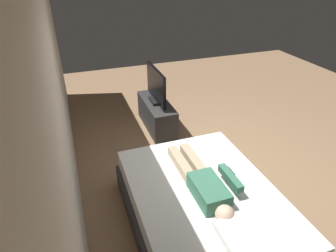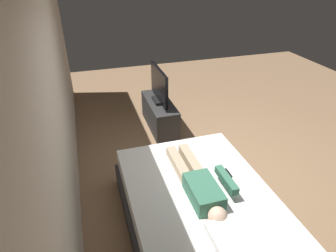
{
  "view_description": "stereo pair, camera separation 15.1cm",
  "coord_description": "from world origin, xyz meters",
  "px_view_note": "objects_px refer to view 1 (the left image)",
  "views": [
    {
      "loc": [
        -2.75,
        1.65,
        2.65
      ],
      "look_at": [
        0.41,
        0.52,
        0.69
      ],
      "focal_mm": 30.96,
      "sensor_mm": 36.0,
      "label": 1
    },
    {
      "loc": [
        -2.8,
        1.51,
        2.65
      ],
      "look_at": [
        0.41,
        0.52,
        0.69
      ],
      "focal_mm": 30.96,
      "sensor_mm": 36.0,
      "label": 2
    }
  ],
  "objects_px": {
    "tv_stand": "(157,115)",
    "remote": "(230,171)",
    "person": "(204,183)",
    "pillow": "(243,242)",
    "tv": "(156,86)",
    "bed": "(203,209)"
  },
  "relations": [
    {
      "from": "bed",
      "to": "remote",
      "type": "height_order",
      "value": "remote"
    },
    {
      "from": "tv_stand",
      "to": "person",
      "type": "bearing_deg",
      "value": 174.98
    },
    {
      "from": "remote",
      "to": "person",
      "type": "bearing_deg",
      "value": 110.47
    },
    {
      "from": "tv_stand",
      "to": "remote",
      "type": "bearing_deg",
      "value": -174.49
    },
    {
      "from": "tv_stand",
      "to": "bed",
      "type": "bearing_deg",
      "value": 175.05
    },
    {
      "from": "remote",
      "to": "tv_stand",
      "type": "xyz_separation_m",
      "value": [
        2.12,
        0.2,
        -0.3
      ]
    },
    {
      "from": "remote",
      "to": "tv_stand",
      "type": "bearing_deg",
      "value": 5.51
    },
    {
      "from": "remote",
      "to": "bed",
      "type": "bearing_deg",
      "value": 114.0
    },
    {
      "from": "bed",
      "to": "tv",
      "type": "height_order",
      "value": "tv"
    },
    {
      "from": "tv",
      "to": "person",
      "type": "bearing_deg",
      "value": 174.98
    },
    {
      "from": "remote",
      "to": "tv_stand",
      "type": "relative_size",
      "value": 0.14
    },
    {
      "from": "person",
      "to": "tv",
      "type": "xyz_separation_m",
      "value": [
        2.28,
        -0.2,
        0.16
      ]
    },
    {
      "from": "person",
      "to": "tv_stand",
      "type": "relative_size",
      "value": 1.15
    },
    {
      "from": "bed",
      "to": "pillow",
      "type": "bearing_deg",
      "value": 180.0
    },
    {
      "from": "remote",
      "to": "tv",
      "type": "xyz_separation_m",
      "value": [
        2.12,
        0.2,
        0.24
      ]
    },
    {
      "from": "tv_stand",
      "to": "tv",
      "type": "xyz_separation_m",
      "value": [
        -0.0,
        0.0,
        0.53
      ]
    },
    {
      "from": "remote",
      "to": "tv_stand",
      "type": "distance_m",
      "value": 2.16
    },
    {
      "from": "bed",
      "to": "tv_stand",
      "type": "bearing_deg",
      "value": -4.95
    },
    {
      "from": "pillow",
      "to": "tv_stand",
      "type": "height_order",
      "value": "pillow"
    },
    {
      "from": "person",
      "to": "remote",
      "type": "relative_size",
      "value": 8.4
    },
    {
      "from": "person",
      "to": "tv",
      "type": "bearing_deg",
      "value": -5.02
    },
    {
      "from": "remote",
      "to": "tv",
      "type": "bearing_deg",
      "value": 5.51
    }
  ]
}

